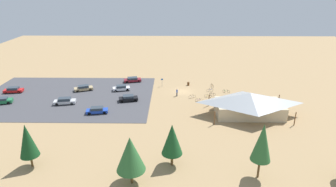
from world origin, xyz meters
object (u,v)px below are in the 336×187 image
Objects in this scene: bicycle_white_near_sign at (192,97)px; car_maroon_inner_stall at (133,80)px; car_blue_back_corner at (97,110)px; bicycle_red_edge_south at (209,101)px; pine_far_west at (130,154)px; car_green_mid_lot at (1,101)px; pine_midwest at (172,139)px; trash_bin at (188,84)px; car_tan_second_row at (84,88)px; visitor_by_pavilion at (177,92)px; pine_mideast at (27,140)px; bicycle_silver_edge_north at (216,100)px; car_white_front_row at (121,88)px; bike_pavilion at (249,103)px; pine_far_east at (262,143)px; lot_sign at (162,81)px; bicycle_green_yard_left at (226,91)px; car_red_far_end at (13,90)px; bicycle_orange_trailside at (212,86)px; bicycle_purple_lone_west at (199,100)px; bicycle_yellow_by_bin at (208,96)px; car_black_aisle_side at (128,98)px; bicycle_blue_mid_cluster at (210,90)px; bicycle_black_front_row at (212,94)px; car_silver_by_curb at (65,101)px.

bicycle_white_near_sign is 19.41m from car_maroon_inner_stall.
bicycle_red_edge_south is at bearing -166.34° from car_blue_back_corner.
pine_far_west reaches higher than car_green_mid_lot.
trash_bin is at bearing -96.89° from pine_midwest.
car_tan_second_row is 2.70× the size of visitor_by_pavilion.
pine_mideast is 4.26× the size of bicycle_silver_edge_north.
visitor_by_pavilion is at bearing 166.05° from car_white_front_row.
pine_far_east is (3.70, 20.28, 2.91)m from bike_pavilion.
bicycle_silver_edge_north is at bearing 141.16° from lot_sign.
pine_midwest is 1.45× the size of car_blue_back_corner.
bicycle_green_yard_left is at bearing 164.45° from lot_sign.
car_red_far_end is at bearing 8.07° from lot_sign.
bicycle_purple_lone_west is at bearing 66.30° from bicycle_orange_trailside.
trash_bin reaches higher than bicycle_white_near_sign.
bicycle_yellow_by_bin is 0.36× the size of car_black_aisle_side.
pine_far_west is 4.21× the size of bicycle_green_yard_left.
pine_far_east is at bearing 176.54° from pine_mideast.
bicycle_white_near_sign is 27.53m from car_tan_second_row.
bicycle_blue_mid_cluster reaches higher than bicycle_black_front_row.
car_tan_second_row is 17.08m from car_red_far_end.
bicycle_yellow_by_bin is (-4.25, 8.43, -0.09)m from trash_bin.
bicycle_purple_lone_west is 29.32m from car_tan_second_row.
bicycle_white_near_sign is at bearing -172.15° from car_silver_by_curb.
bicycle_blue_mid_cluster is at bearing 162.82° from lot_sign.
bicycle_white_near_sign is 0.37× the size of car_white_front_row.
car_maroon_inner_stall is at bearing -106.17° from car_white_front_row.
bicycle_black_front_row is 8.65m from visitor_by_pavilion.
bicycle_orange_trailside is 10.00m from bicycle_silver_edge_north.
bicycle_purple_lone_west is 16.24m from car_black_aisle_side.
bicycle_orange_trailside is 0.33× the size of car_blue_back_corner.
pine_midwest is 39.73m from car_maroon_inner_stall.
pine_far_west reaches higher than bicycle_orange_trailside.
car_green_mid_lot is (25.62, 8.80, 0.02)m from car_white_front_row.
car_maroon_inner_stall is (20.93, -13.53, 0.34)m from bicycle_silver_edge_north.
bicycle_purple_lone_west is (-6.14, -24.47, -4.02)m from pine_midwest.
car_white_front_row reaches higher than bicycle_black_front_row.
bicycle_black_front_row is 22.83m from car_white_front_row.
pine_far_east is 30.45m from bicycle_yellow_by_bin.
lot_sign is 21.32m from car_blue_back_corner.
bicycle_green_yard_left reaches higher than bicycle_orange_trailside.
bicycle_green_yard_left is at bearing -147.20° from bicycle_yellow_by_bin.
car_black_aisle_side is at bearing 7.89° from bicycle_yellow_by_bin.
car_white_front_row is (21.39, -4.23, 0.37)m from bicycle_yellow_by_bin.
pine_far_east is (-12.08, 2.70, 1.20)m from pine_midwest.
bike_pavilion is 3.40× the size of car_black_aisle_side.
bicycle_silver_edge_north is (-12.69, 10.22, -1.05)m from lot_sign.
car_red_far_end is at bearing 16.64° from car_maroon_inner_stall.
bicycle_purple_lone_west is 0.36× the size of car_red_far_end.
bicycle_silver_edge_north is at bearing -50.25° from bike_pavilion.
car_maroon_inner_stall reaches higher than bicycle_blue_mid_cluster.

